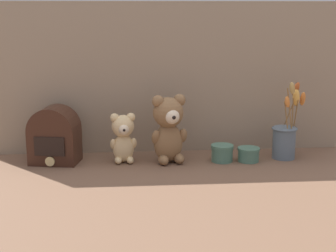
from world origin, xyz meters
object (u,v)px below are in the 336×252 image
decorative_tin_short (222,153)px  flower_vase (285,136)px  decorative_tin_tall (248,154)px  teddy_bear_large (169,127)px  teddy_bear_medium (123,137)px  vintage_radio (55,137)px

decorative_tin_short → flower_vase: bearing=4.0°
decorative_tin_tall → flower_vase: bearing=11.3°
teddy_bear_large → flower_vase: 0.44m
flower_vase → decorative_tin_tall: size_ratio=3.62×
teddy_bear_medium → decorative_tin_tall: (0.46, -0.03, -0.07)m
vintage_radio → decorative_tin_tall: bearing=-3.6°
vintage_radio → decorative_tin_tall: size_ratio=2.55×
teddy_bear_large → flower_vase: bearing=1.7°
teddy_bear_medium → decorative_tin_tall: teddy_bear_medium is taller
teddy_bear_medium → decorative_tin_tall: size_ratio=2.24×
flower_vase → vintage_radio: size_ratio=1.42×
flower_vase → decorative_tin_tall: (-0.15, -0.03, -0.06)m
teddy_bear_medium → flower_vase: flower_vase is taller
decorative_tin_short → vintage_radio: bearing=176.9°
teddy_bear_large → vintage_radio: (-0.42, 0.03, -0.03)m
teddy_bear_large → decorative_tin_tall: teddy_bear_large is taller
decorative_tin_tall → teddy_bear_medium: bearing=176.7°
decorative_tin_tall → decorative_tin_short: decorative_tin_short is taller
flower_vase → teddy_bear_medium: bearing=-179.7°
teddy_bear_large → flower_vase: flower_vase is taller
teddy_bear_large → vintage_radio: size_ratio=1.20×
vintage_radio → decorative_tin_tall: vintage_radio is taller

